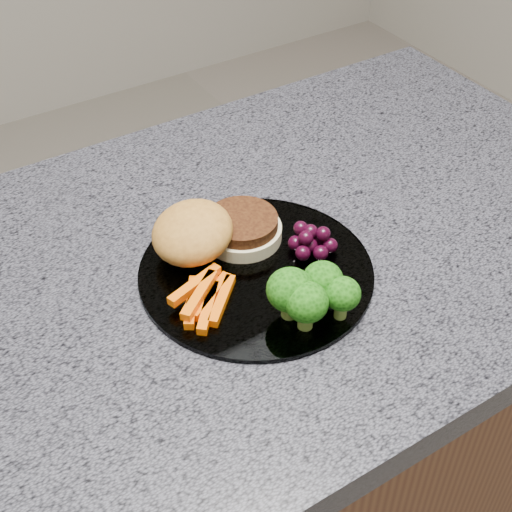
{
  "coord_description": "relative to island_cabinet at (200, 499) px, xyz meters",
  "views": [
    {
      "loc": [
        -0.23,
        -0.53,
        1.44
      ],
      "look_at": [
        0.08,
        -0.04,
        0.93
      ],
      "focal_mm": 50.0,
      "sensor_mm": 36.0,
      "label": 1
    }
  ],
  "objects": [
    {
      "name": "island_cabinet",
      "position": [
        0.0,
        0.0,
        0.0
      ],
      "size": [
        1.2,
        0.6,
        0.86
      ],
      "primitive_type": "cube",
      "color": "brown",
      "rests_on": "ground"
    },
    {
      "name": "burger",
      "position": [
        0.05,
        0.02,
        0.5
      ],
      "size": [
        0.17,
        0.11,
        0.05
      ],
      "rotation": [
        0.0,
        0.0,
        0.21
      ],
      "color": "beige",
      "rests_on": "plate"
    },
    {
      "name": "plate",
      "position": [
        0.08,
        -0.04,
        0.47
      ],
      "size": [
        0.26,
        0.26,
        0.01
      ],
      "primitive_type": "cylinder",
      "color": "white",
      "rests_on": "countertop"
    },
    {
      "name": "grape_bunch",
      "position": [
        0.15,
        -0.04,
        0.49
      ],
      "size": [
        0.05,
        0.05,
        0.03
      ],
      "rotation": [
        0.0,
        0.0,
        0.05
      ],
      "color": "black",
      "rests_on": "plate"
    },
    {
      "name": "broccoli",
      "position": [
        0.09,
        -0.13,
        0.51
      ],
      "size": [
        0.09,
        0.07,
        0.06
      ],
      "rotation": [
        0.0,
        0.0,
        -0.31
      ],
      "color": "olive",
      "rests_on": "plate"
    },
    {
      "name": "countertop",
      "position": [
        0.0,
        0.0,
        0.45
      ],
      "size": [
        1.2,
        0.6,
        0.04
      ],
      "primitive_type": "cube",
      "color": "#52525D",
      "rests_on": "island_cabinet"
    },
    {
      "name": "carrot_sticks",
      "position": [
        0.0,
        -0.05,
        0.48
      ],
      "size": [
        0.08,
        0.08,
        0.02
      ],
      "rotation": [
        0.0,
        0.0,
        0.38
      ],
      "color": "#FD6404",
      "rests_on": "plate"
    }
  ]
}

